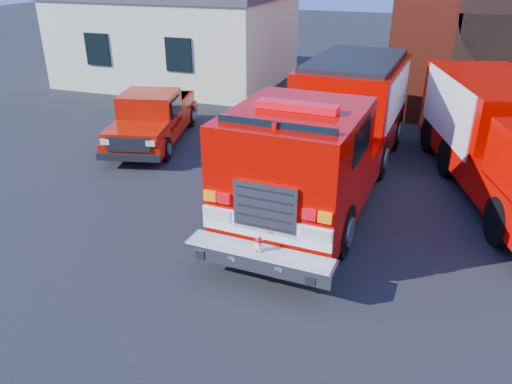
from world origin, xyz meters
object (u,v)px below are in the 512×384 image
(side_building, at_px, (180,34))
(fire_engine, at_px, (332,130))
(pickup_truck, at_px, (153,118))
(secondary_truck, at_px, (508,138))

(side_building, xyz_separation_m, fire_engine, (9.83, -10.51, -0.60))
(fire_engine, distance_m, pickup_truck, 6.59)
(secondary_truck, bearing_deg, fire_engine, -164.78)
(side_building, relative_size, secondary_truck, 1.16)
(pickup_truck, bearing_deg, side_building, 111.35)
(side_building, xyz_separation_m, pickup_truck, (3.48, -8.91, -1.38))
(pickup_truck, height_order, secondary_truck, secondary_truck)
(secondary_truck, bearing_deg, side_building, 146.80)
(fire_engine, distance_m, secondary_truck, 4.56)
(side_building, bearing_deg, secondary_truck, -33.20)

